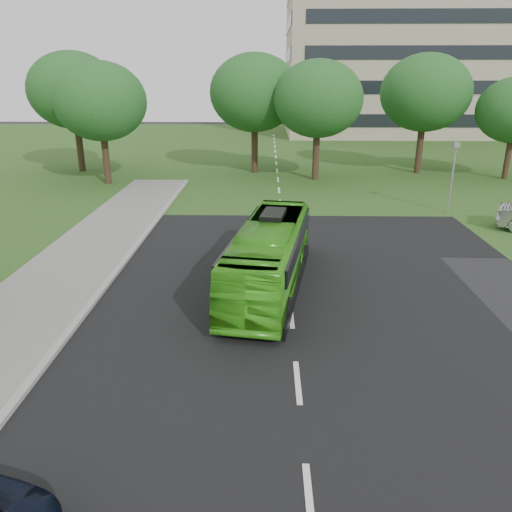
# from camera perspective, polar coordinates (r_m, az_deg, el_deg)

# --- Properties ---
(ground) EXTENTS (160.00, 160.00, 0.00)m
(ground) POSITION_cam_1_polar(r_m,az_deg,el_deg) (15.48, 4.36, -10.07)
(ground) COLOR black
(ground) RESTS_ON ground
(street_surfaces) EXTENTS (120.00, 120.00, 0.15)m
(street_surfaces) POSITION_cam_1_polar(r_m,az_deg,el_deg) (36.97, 2.03, 7.79)
(street_surfaces) COLOR black
(street_surfaces) RESTS_ON ground
(office_building) EXTENTS (40.10, 20.10, 25.00)m
(office_building) POSITION_cam_1_polar(r_m,az_deg,el_deg) (78.89, 19.61, 22.22)
(office_building) COLOR tan
(office_building) RESTS_ON ground
(tree_park_a) EXTENTS (6.68, 6.68, 8.87)m
(tree_park_a) POSITION_cam_1_polar(r_m,az_deg,el_deg) (39.55, -17.37, 16.50)
(tree_park_a) COLOR black
(tree_park_a) RESTS_ON ground
(tree_park_b) EXTENTS (7.33, 7.33, 9.61)m
(tree_park_b) POSITION_cam_1_polar(r_m,az_deg,el_deg) (42.65, -0.16, 18.15)
(tree_park_b) COLOR black
(tree_park_b) RESTS_ON ground
(tree_park_c) EXTENTS (6.79, 6.79, 9.02)m
(tree_park_c) POSITION_cam_1_polar(r_m,az_deg,el_deg) (39.79, 7.12, 17.37)
(tree_park_c) COLOR black
(tree_park_c) RESTS_ON ground
(tree_park_d) EXTENTS (7.24, 7.24, 9.58)m
(tree_park_d) POSITION_cam_1_polar(r_m,az_deg,el_deg) (44.55, 18.82, 17.23)
(tree_park_d) COLOR black
(tree_park_d) RESTS_ON ground
(tree_park_f) EXTENTS (7.32, 7.32, 9.78)m
(tree_park_f) POSITION_cam_1_polar(r_m,az_deg,el_deg) (45.87, -20.16, 17.33)
(tree_park_f) COLOR black
(tree_park_f) RESTS_ON ground
(bus) EXTENTS (3.64, 9.49, 2.58)m
(bus) POSITION_cam_1_polar(r_m,az_deg,el_deg) (18.96, 1.53, 0.04)
(bus) COLOR green
(bus) RESTS_ON ground
(camera_pole) EXTENTS (0.41, 0.37, 4.17)m
(camera_pole) POSITION_cam_1_polar(r_m,az_deg,el_deg) (31.68, 21.62, 9.33)
(camera_pole) COLOR gray
(camera_pole) RESTS_ON ground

